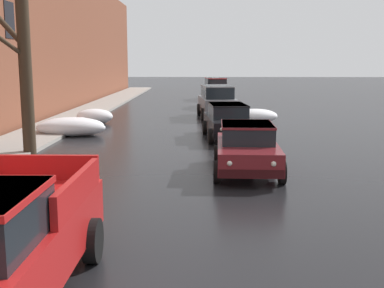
% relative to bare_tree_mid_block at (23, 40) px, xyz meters
% --- Properties ---
extents(left_sidewalk_slab, '(2.48, 80.00, 0.14)m').
position_rel_bare_tree_mid_block_xyz_m(left_sidewalk_slab, '(-1.11, 1.08, -3.80)').
color(left_sidewalk_slab, gray).
rests_on(left_sidewalk_slab, ground).
extents(snow_bank_near_corner_left, '(1.85, 1.17, 0.77)m').
position_rel_bare_tree_mid_block_xyz_m(snow_bank_near_corner_left, '(0.45, 8.49, -3.51)').
color(snow_bank_near_corner_left, white).
rests_on(snow_bank_near_corner_left, ground).
extents(snow_bank_mid_block_left, '(2.84, 1.21, 0.73)m').
position_rel_bare_tree_mid_block_xyz_m(snow_bank_mid_block_left, '(0.25, 5.04, -3.50)').
color(snow_bank_mid_block_left, white).
rests_on(snow_bank_mid_block_left, ground).
extents(snow_bank_near_corner_right, '(2.24, 1.35, 0.74)m').
position_rel_bare_tree_mid_block_xyz_m(snow_bank_near_corner_right, '(8.72, 8.96, -3.51)').
color(snow_bank_near_corner_right, white).
rests_on(snow_bank_near_corner_right, ground).
extents(snow_bank_along_right_kerb, '(3.00, 1.07, 0.72)m').
position_rel_bare_tree_mid_block_xyz_m(snow_bank_along_right_kerb, '(0.27, 4.32, -3.52)').
color(snow_bank_along_right_kerb, white).
rests_on(snow_bank_along_right_kerb, ground).
extents(bare_tree_mid_block, '(2.47, 3.05, 7.55)m').
position_rel_bare_tree_mid_block_xyz_m(bare_tree_mid_block, '(0.00, 0.00, 0.00)').
color(bare_tree_mid_block, '#382B1E').
rests_on(bare_tree_mid_block, ground).
extents(sedan_maroon_parked_kerbside_close, '(1.99, 3.91, 1.42)m').
position_rel_bare_tree_mid_block_xyz_m(sedan_maroon_parked_kerbside_close, '(7.20, -2.57, -3.12)').
color(sedan_maroon_parked_kerbside_close, maroon).
rests_on(sedan_maroon_parked_kerbside_close, ground).
extents(sedan_black_parked_kerbside_mid, '(2.15, 4.47, 1.42)m').
position_rel_bare_tree_mid_block_xyz_m(sedan_black_parked_kerbside_mid, '(7.02, 3.86, -3.12)').
color(sedan_black_parked_kerbside_mid, black).
rests_on(sedan_black_parked_kerbside_mid, ground).
extents(suv_grey_parked_far_down_block, '(2.30, 4.47, 1.82)m').
position_rel_bare_tree_mid_block_xyz_m(suv_grey_parked_far_down_block, '(6.81, 11.37, -2.88)').
color(suv_grey_parked_far_down_block, slate).
rests_on(suv_grey_parked_far_down_block, ground).
extents(sedan_green_queued_behind_truck, '(1.97, 4.27, 1.42)m').
position_rel_bare_tree_mid_block_xyz_m(sedan_green_queued_behind_truck, '(6.80, 17.26, -3.12)').
color(sedan_green_queued_behind_truck, '#1E5633').
rests_on(sedan_green_queued_behind_truck, ground).
extents(suv_red_at_far_intersection, '(2.23, 4.75, 1.82)m').
position_rel_bare_tree_mid_block_xyz_m(suv_red_at_far_intersection, '(7.12, 24.38, -2.88)').
color(suv_red_at_far_intersection, red).
rests_on(suv_red_at_far_intersection, ground).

